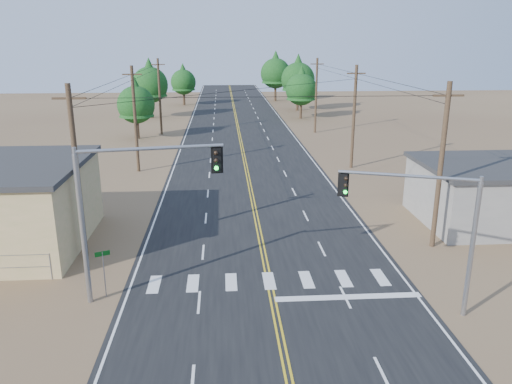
{
  "coord_description": "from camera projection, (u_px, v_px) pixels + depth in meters",
  "views": [
    {
      "loc": [
        -2.32,
        -15.72,
        12.17
      ],
      "look_at": [
        -0.37,
        12.73,
        3.5
      ],
      "focal_mm": 35.0,
      "sensor_mm": 36.0,
      "label": 1
    }
  ],
  "objects": [
    {
      "name": "tree_left_near",
      "position": [
        136.0,
        101.0,
        63.3
      ],
      "size": [
        4.75,
        4.75,
        7.91
      ],
      "color": "#3F2D1E",
      "rests_on": "ground"
    },
    {
      "name": "tree_left_mid",
      "position": [
        150.0,
        81.0,
        80.45
      ],
      "size": [
        5.8,
        5.8,
        9.66
      ],
      "color": "#3F2D1E",
      "rests_on": "ground"
    },
    {
      "name": "utility_pole_right_mid",
      "position": [
        354.0,
        116.0,
        48.44
      ],
      "size": [
        1.8,
        0.3,
        10.0
      ],
      "color": "#4C3826",
      "rests_on": "ground"
    },
    {
      "name": "utility_pole_left_far",
      "position": [
        160.0,
        96.0,
        66.15
      ],
      "size": [
        1.8,
        0.3,
        10.0
      ],
      "color": "#4C3826",
      "rests_on": "ground"
    },
    {
      "name": "utility_pole_left_mid",
      "position": [
        135.0,
        119.0,
        47.06
      ],
      "size": [
        1.8,
        0.3,
        10.0
      ],
      "color": "#4C3826",
      "rests_on": "ground"
    },
    {
      "name": "tree_right_far",
      "position": [
        276.0,
        70.0,
        103.34
      ],
      "size": [
        6.19,
        6.19,
        10.32
      ],
      "color": "#3F2D1E",
      "rests_on": "ground"
    },
    {
      "name": "street_sign",
      "position": [
        104.0,
        267.0,
        24.28
      ],
      "size": [
        0.67,
        0.32,
        2.43
      ],
      "rotation": [
        0.0,
        0.0,
        0.42
      ],
      "color": "gray",
      "rests_on": "ground"
    },
    {
      "name": "signal_mast_left",
      "position": [
        124.0,
        197.0,
        23.16
      ],
      "size": [
        6.73,
        1.3,
        7.65
      ],
      "rotation": [
        0.0,
        0.0,
        0.16
      ],
      "color": "gray",
      "rests_on": "ground"
    },
    {
      "name": "signal_mast_right",
      "position": [
        432.0,
        219.0,
        22.19
      ],
      "size": [
        5.85,
        2.14,
        6.65
      ],
      "rotation": [
        0.0,
        0.0,
        -0.33
      ],
      "color": "gray",
      "rests_on": "ground"
    },
    {
      "name": "road",
      "position": [
        247.0,
        174.0,
        47.32
      ],
      "size": [
        15.0,
        200.0,
        0.02
      ],
      "primitive_type": "cube",
      "color": "black",
      "rests_on": "ground"
    },
    {
      "name": "tree_left_far",
      "position": [
        183.0,
        80.0,
        96.96
      ],
      "size": [
        4.85,
        4.85,
        8.08
      ],
      "color": "#3F2D1E",
      "rests_on": "ground"
    },
    {
      "name": "utility_pole_right_near",
      "position": [
        441.0,
        166.0,
        29.34
      ],
      "size": [
        1.8,
        0.3,
        10.0
      ],
      "color": "#4C3826",
      "rests_on": "ground"
    },
    {
      "name": "ground",
      "position": [
        289.0,
        379.0,
        18.69
      ],
      "size": [
        220.0,
        220.0,
        0.0
      ],
      "primitive_type": "plane",
      "color": "olive",
      "rests_on": "ground"
    },
    {
      "name": "tree_right_mid",
      "position": [
        298.0,
        76.0,
        89.04
      ],
      "size": [
        6.02,
        6.02,
        10.03
      ],
      "color": "#3F2D1E",
      "rests_on": "ground"
    },
    {
      "name": "utility_pole_left_near",
      "position": [
        77.0,
        172.0,
        27.97
      ],
      "size": [
        1.8,
        0.3,
        10.0
      ],
      "color": "#4C3826",
      "rests_on": "ground"
    },
    {
      "name": "tree_right_near",
      "position": [
        301.0,
        86.0,
        80.0
      ],
      "size": [
        5.06,
        5.06,
        8.44
      ],
      "color": "#3F2D1E",
      "rests_on": "ground"
    },
    {
      "name": "utility_pole_right_far",
      "position": [
        316.0,
        95.0,
        67.53
      ],
      "size": [
        1.8,
        0.3,
        10.0
      ],
      "color": "#4C3826",
      "rests_on": "ground"
    }
  ]
}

